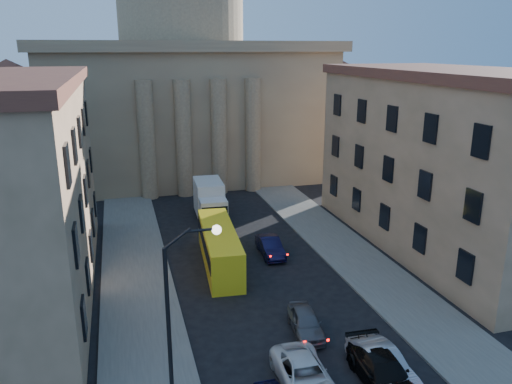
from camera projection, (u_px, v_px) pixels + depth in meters
sidewalk_left at (140, 305)px, 32.59m from camera, size 5.00×60.00×0.15m
sidewalk_right at (374, 274)px, 37.01m from camera, size 5.00×60.00×0.15m
church at (184, 82)px, 66.15m from camera, size 68.02×28.76×36.60m
building_right at (449, 160)px, 40.86m from camera, size 11.60×26.60×14.70m
street_lamp at (179, 303)px, 22.29m from camera, size 2.62×0.44×8.83m
car_right_near at (382, 364)px, 25.41m from camera, size 2.07×4.86×1.56m
car_left_mid at (305, 376)px, 24.55m from camera, size 2.60×5.33×1.46m
car_right_mid at (383, 372)px, 24.77m from camera, size 2.43×5.49×1.57m
car_right_far at (306, 322)px, 29.41m from camera, size 2.20×4.32×1.41m
car_right_distant at (270, 247)px, 40.46m from camera, size 1.71×4.51×1.47m
city_bus at (219, 246)px, 38.38m from camera, size 3.20×10.56×2.93m
box_truck at (210, 202)px, 48.94m from camera, size 2.88×6.67×3.60m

